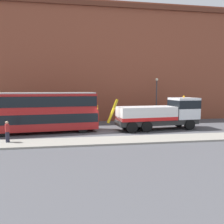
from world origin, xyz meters
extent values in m
plane|color=#4C4C51|center=(0.00, 0.00, 0.00)|extent=(120.00, 120.00, 0.00)
cube|color=gray|center=(0.00, -4.20, 0.07)|extent=(60.00, 2.80, 0.15)
cube|color=brown|center=(0.00, 8.37, 8.00)|extent=(60.00, 1.20, 16.00)
cube|color=brown|center=(0.00, 7.62, 15.40)|extent=(60.00, 0.30, 0.60)
cube|color=#2D2D2D|center=(5.53, 0.55, 0.85)|extent=(9.18, 3.12, 0.55)
cube|color=silver|center=(8.71, 0.88, 2.28)|extent=(2.85, 2.85, 2.30)
cube|color=black|center=(8.71, 0.88, 2.73)|extent=(2.88, 2.88, 0.90)
cube|color=silver|center=(4.23, 0.42, 1.83)|extent=(6.33, 3.21, 1.40)
cube|color=red|center=(4.23, 0.42, 1.31)|extent=(6.34, 3.26, 0.36)
cylinder|color=#B79914|center=(0.54, 0.04, 2.13)|extent=(1.26, 0.40, 2.52)
sphere|color=orange|center=(8.71, 0.88, 3.55)|extent=(0.24, 0.24, 0.24)
cylinder|color=black|center=(8.70, 1.99, 0.58)|extent=(1.19, 0.46, 1.16)
cylinder|color=black|center=(8.92, -0.22, 0.58)|extent=(1.19, 0.46, 1.16)
cylinder|color=black|center=(3.72, 1.48, 0.58)|extent=(1.19, 0.46, 1.16)
cylinder|color=black|center=(3.95, -0.73, 0.58)|extent=(1.19, 0.46, 1.16)
cylinder|color=black|center=(2.13, 1.32, 0.58)|extent=(1.19, 0.46, 1.16)
cylinder|color=black|center=(2.36, -0.89, 0.58)|extent=(1.19, 0.46, 1.16)
cube|color=#AD1E1E|center=(-6.53, 0.55, 1.29)|extent=(11.20, 3.61, 1.90)
cube|color=#AD1E1E|center=(-6.53, 0.55, 3.09)|extent=(10.97, 3.49, 1.70)
cube|color=black|center=(-6.53, 0.55, 1.54)|extent=(11.09, 3.65, 0.90)
cube|color=black|center=(-6.53, 0.55, 3.19)|extent=(10.87, 3.63, 1.00)
cube|color=#B2B2B2|center=(-6.53, 0.55, 4.00)|extent=(10.74, 3.37, 0.12)
cube|color=yellow|center=(-1.03, 1.11, 2.54)|extent=(0.21, 1.50, 0.44)
cylinder|color=black|center=(-2.76, 2.02, 0.52)|extent=(1.07, 0.40, 1.04)
cylinder|color=black|center=(-2.54, -0.13, 0.52)|extent=(1.07, 0.40, 1.04)
cylinder|color=black|center=(-9.92, 1.29, 0.52)|extent=(1.07, 0.40, 1.04)
cylinder|color=black|center=(-9.70, -0.86, 0.52)|extent=(1.07, 0.40, 1.04)
cylinder|color=#232333|center=(-8.61, -3.78, 0.57)|extent=(0.40, 0.40, 0.85)
cube|color=maroon|center=(-8.61, -3.78, 1.31)|extent=(0.41, 0.47, 0.62)
sphere|color=tan|center=(-8.61, -3.78, 1.74)|extent=(0.24, 0.24, 0.24)
cylinder|color=#38383D|center=(7.46, 6.17, 2.75)|extent=(0.16, 0.16, 5.50)
sphere|color=#EAE5C6|center=(7.46, 6.17, 5.65)|extent=(0.36, 0.36, 0.36)
camera|label=1|loc=(-3.07, -22.49, 4.40)|focal=35.90mm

